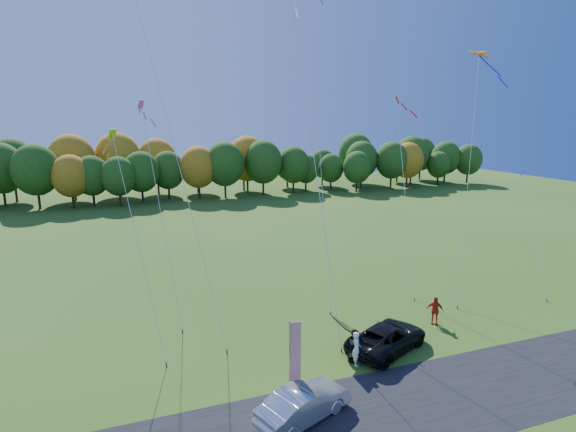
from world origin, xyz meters
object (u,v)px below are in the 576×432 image
object	(u,v)px
person_east	(435,310)
feather_flag	(294,353)
black_suv	(387,337)
silver_sedan	(304,403)

from	to	relation	value
person_east	feather_flag	world-z (taller)	feather_flag
black_suv	silver_sedan	world-z (taller)	black_suv
person_east	feather_flag	size ratio (longest dim) A/B	0.44
feather_flag	black_suv	bearing A→B (deg)	22.64
silver_sedan	person_east	world-z (taller)	person_east
silver_sedan	black_suv	bearing A→B (deg)	-80.84
silver_sedan	person_east	xyz separation A→B (m)	(11.31, 5.87, 0.16)
black_suv	person_east	size ratio (longest dim) A/B	2.99
black_suv	feather_flag	world-z (taller)	feather_flag
black_suv	feather_flag	bearing A→B (deg)	88.15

